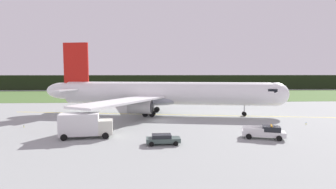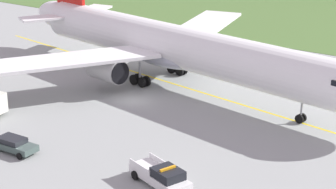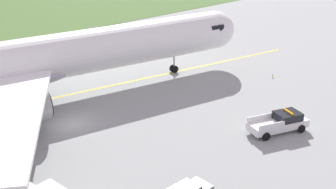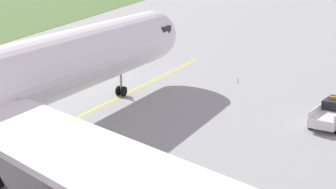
% 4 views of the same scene
% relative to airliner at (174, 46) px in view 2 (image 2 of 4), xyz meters
% --- Properties ---
extents(ground, '(320.00, 320.00, 0.00)m').
position_rel_airliner_xyz_m(ground, '(-0.41, -7.14, -4.50)').
color(ground, '#919694').
extents(grass_verge, '(320.00, 48.70, 0.04)m').
position_rel_airliner_xyz_m(grass_verge, '(-0.41, 46.93, -4.48)').
color(grass_verge, '#496A32').
rests_on(grass_verge, ground).
extents(taxiway_centerline_main, '(68.50, 11.25, 0.01)m').
position_rel_airliner_xyz_m(taxiway_centerline_main, '(0.79, -0.13, -4.49)').
color(taxiway_centerline_main, yellow).
rests_on(taxiway_centerline_main, ground).
extents(airliner, '(52.25, 42.74, 15.57)m').
position_rel_airliner_xyz_m(airliner, '(0.00, 0.00, 0.00)').
color(airliner, white).
rests_on(airliner, ground).
extents(ops_pickup_truck, '(6.03, 3.67, 1.94)m').
position_rel_airliner_xyz_m(ops_pickup_truck, '(13.67, -21.24, -3.59)').
color(ops_pickup_truck, silver).
rests_on(ops_pickup_truck, ground).
extents(staff_car, '(4.41, 2.11, 1.30)m').
position_rel_airliner_xyz_m(staff_car, '(-0.60, -23.49, -3.80)').
color(staff_car, '#3F514C').
rests_on(staff_car, ground).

